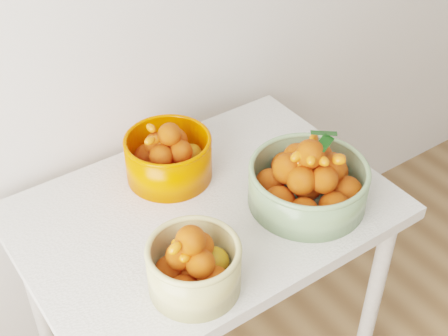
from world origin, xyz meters
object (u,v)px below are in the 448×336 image
Objects in this scene: table at (205,232)px; bowl_cream at (194,266)px; bowl_green at (308,181)px; bowl_orange at (168,156)px.

table is 0.33m from bowl_cream.
table is 2.38× the size of bowl_green.
bowl_green reaches higher than bowl_orange.
bowl_green is (0.42, 0.08, 0.00)m from bowl_cream.
bowl_green reaches higher than bowl_cream.
bowl_cream is at bearing -169.42° from bowl_green.
table is 3.97× the size of bowl_orange.
bowl_cream is (-0.17, -0.22, 0.17)m from table.
table is 3.95× the size of bowl_cream.
table is at bearing 149.89° from bowl_green.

